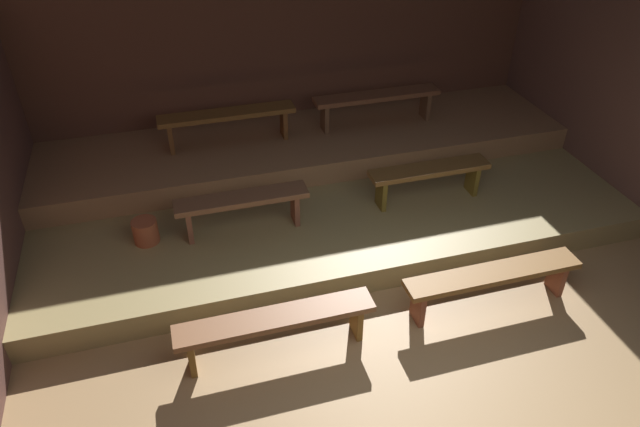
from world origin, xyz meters
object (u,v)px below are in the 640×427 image
at_px(bench_floor_left, 276,323).
at_px(bench_lower_right, 429,174).
at_px(bench_middle_left, 227,118).
at_px(pail_lower, 146,231).
at_px(bench_floor_right, 492,278).
at_px(bench_middle_right, 377,100).
at_px(bench_lower_left, 242,203).

distance_m(bench_floor_left, bench_lower_right, 2.43).
bearing_deg(bench_lower_right, bench_middle_left, 144.28).
bearing_deg(pail_lower, bench_floor_left, -57.18).
bearing_deg(bench_lower_right, pail_lower, 178.57).
height_order(bench_floor_left, bench_floor_right, same).
xyz_separation_m(bench_floor_right, bench_middle_right, (-0.08, 2.76, 0.52)).
bearing_deg(pail_lower, bench_middle_left, 51.38).
relative_size(bench_middle_right, pail_lower, 6.37).
relative_size(bench_floor_left, pail_lower, 6.73).
bearing_deg(bench_lower_right, bench_floor_right, -90.44).
bearing_deg(bench_floor_right, bench_middle_left, 124.25).
height_order(bench_lower_right, bench_middle_right, bench_middle_right).
xyz_separation_m(bench_middle_left, pail_lower, (-1.03, -1.29, -0.46)).
height_order(bench_floor_left, pail_lower, pail_lower).
distance_m(bench_middle_left, bench_middle_right, 1.80).
xyz_separation_m(bench_floor_right, pail_lower, (-2.91, 1.47, 0.06)).
bearing_deg(bench_floor_right, pail_lower, 153.11).
relative_size(bench_floor_left, bench_floor_right, 1.00).
distance_m(bench_lower_left, bench_lower_right, 1.98).
relative_size(bench_lower_left, pail_lower, 5.34).
bearing_deg(bench_lower_left, bench_middle_left, 86.31).
bearing_deg(bench_lower_right, bench_lower_left, 180.00).
relative_size(bench_floor_right, bench_middle_left, 1.06).
bearing_deg(bench_floor_left, bench_middle_left, 88.40).
distance_m(bench_floor_left, pail_lower, 1.75).
relative_size(bench_lower_right, pail_lower, 5.34).
relative_size(bench_lower_left, bench_middle_left, 0.84).
bearing_deg(bench_lower_left, bench_floor_right, -35.46).
bearing_deg(bench_middle_right, bench_middle_left, 180.00).
relative_size(bench_floor_left, bench_lower_left, 1.26).
bearing_deg(bench_middle_left, bench_middle_right, 0.00).
bearing_deg(bench_lower_left, bench_floor_left, -89.56).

